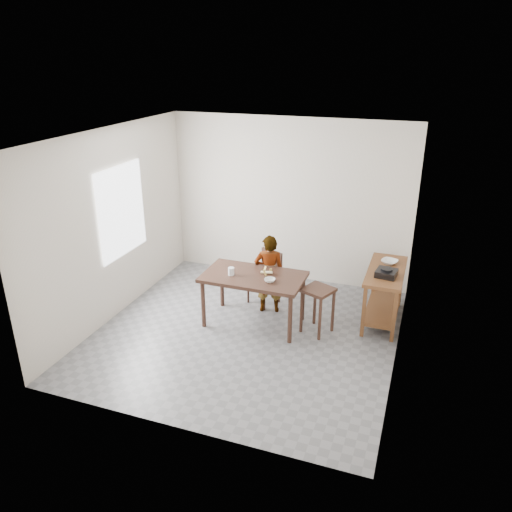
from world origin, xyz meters
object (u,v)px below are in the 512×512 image
(prep_counter, at_px, (384,295))
(dining_chair, at_px, (264,278))
(child, at_px, (269,274))
(dining_table, at_px, (254,299))
(stool, at_px, (317,310))

(prep_counter, xyz_separation_m, dining_chair, (-1.79, -0.05, 0.01))
(prep_counter, height_order, child, child)
(dining_table, distance_m, prep_counter, 1.86)
(dining_chair, bearing_deg, child, -30.64)
(dining_table, relative_size, dining_chair, 1.71)
(dining_table, distance_m, dining_chair, 0.65)
(prep_counter, distance_m, stool, 1.03)
(child, bearing_deg, prep_counter, 171.91)
(dining_chair, bearing_deg, stool, -6.46)
(child, bearing_deg, stool, 139.02)
(dining_table, bearing_deg, stool, 4.62)
(dining_table, bearing_deg, child, 78.86)
(child, height_order, stool, child)
(child, distance_m, dining_chair, 0.33)
(dining_table, relative_size, child, 1.17)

